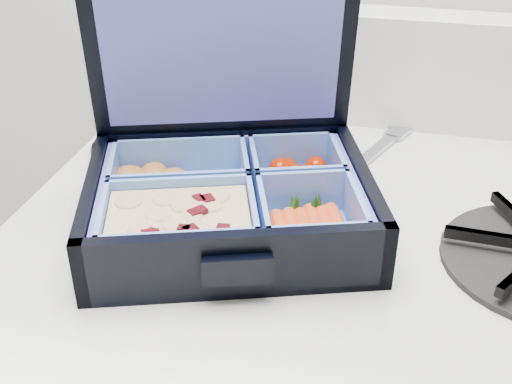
% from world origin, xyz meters
% --- Properties ---
extents(bento_box, '(0.28, 0.25, 0.06)m').
position_xyz_m(bento_box, '(-0.40, 1.69, 0.84)').
color(bento_box, black).
rests_on(bento_box, stove).
extents(burner_grate_rear, '(0.22, 0.22, 0.02)m').
position_xyz_m(burner_grate_rear, '(-0.51, 1.82, 0.82)').
color(burner_grate_rear, black).
rests_on(burner_grate_rear, stove).
extents(fork, '(0.09, 0.18, 0.01)m').
position_xyz_m(fork, '(-0.31, 1.83, 0.81)').
color(fork, '#B3B3C2').
rests_on(fork, stove).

